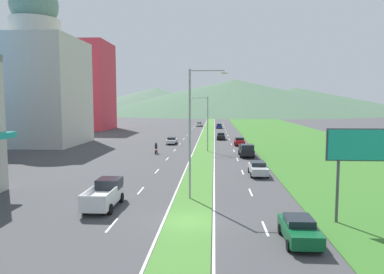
{
  "coord_description": "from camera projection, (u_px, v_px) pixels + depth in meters",
  "views": [
    {
      "loc": [
        1.74,
        -24.05,
        8.22
      ],
      "look_at": [
        -1.44,
        26.98,
        3.29
      ],
      "focal_mm": 33.67,
      "sensor_mm": 36.0,
      "label": 1
    }
  ],
  "objects": [
    {
      "name": "lane_dash_right_13",
      "position": [
        224.0,
        126.0,
        127.57
      ],
      "size": [
        0.16,
        2.8,
        0.01
      ],
      "primitive_type": "cube",
      "color": "silver",
      "rests_on": "ground_plane"
    },
    {
      "name": "pickup_truck_1",
      "position": [
        105.0,
        194.0,
        28.36
      ],
      "size": [
        2.18,
        5.4,
        2.0
      ],
      "rotation": [
        0.0,
        0.0,
        1.57
      ],
      "color": "silver",
      "rests_on": "ground_plane"
    },
    {
      "name": "car_1",
      "position": [
        219.0,
        126.0,
        114.37
      ],
      "size": [
        1.88,
        4.3,
        1.47
      ],
      "rotation": [
        0.0,
        0.0,
        -1.57
      ],
      "color": "navy",
      "rests_on": "ground_plane"
    },
    {
      "name": "lane_dash_right_9",
      "position": [
        228.0,
        135.0,
        89.73
      ],
      "size": [
        0.16,
        2.8,
        0.01
      ],
      "primitive_type": "cube",
      "color": "silver",
      "rests_on": "ground_plane"
    },
    {
      "name": "lane_dash_left_10",
      "position": [
        190.0,
        132.0,
        99.82
      ],
      "size": [
        0.16,
        2.8,
        0.01
      ],
      "primitive_type": "cube",
      "color": "silver",
      "rests_on": "ground_plane"
    },
    {
      "name": "ground_plane",
      "position": [
        189.0,
        222.0,
        24.79
      ],
      "size": [
        600.0,
        600.0,
        0.0
      ],
      "primitive_type": "plane",
      "color": "#424244"
    },
    {
      "name": "lane_dash_left_15",
      "position": [
        198.0,
        123.0,
        147.12
      ],
      "size": [
        0.16,
        2.8,
        0.01
      ],
      "primitive_type": "cube",
      "color": "silver",
      "rests_on": "ground_plane"
    },
    {
      "name": "domed_building",
      "position": [
        37.0,
        80.0,
        69.65
      ],
      "size": [
        16.32,
        16.32,
        31.16
      ],
      "color": "beige",
      "rests_on": "ground_plane"
    },
    {
      "name": "motorcycle_rider",
      "position": [
        156.0,
        149.0,
        57.68
      ],
      "size": [
        0.36,
        2.0,
        1.8
      ],
      "rotation": [
        0.0,
        0.0,
        1.57
      ],
      "color": "black",
      "rests_on": "ground_plane"
    },
    {
      "name": "lane_dash_right_11",
      "position": [
        225.0,
        130.0,
        108.65
      ],
      "size": [
        0.16,
        2.8,
        0.01
      ],
      "primitive_type": "cube",
      "color": "silver",
      "rests_on": "ground_plane"
    },
    {
      "name": "car_3",
      "position": [
        258.0,
        168.0,
        40.69
      ],
      "size": [
        1.97,
        4.77,
        1.52
      ],
      "rotation": [
        0.0,
        0.0,
        -1.57
      ],
      "color": "#B2B2B7",
      "rests_on": "ground_plane"
    },
    {
      "name": "lane_dash_left_8",
      "position": [
        184.0,
        139.0,
        80.9
      ],
      "size": [
        0.16,
        2.8,
        0.01
      ],
      "primitive_type": "cube",
      "color": "silver",
      "rests_on": "ground_plane"
    },
    {
      "name": "edge_line_median_left",
      "position": [
        199.0,
        137.0,
        84.5
      ],
      "size": [
        0.16,
        240.0,
        0.01
      ],
      "primitive_type": "cube",
      "color": "silver",
      "rests_on": "ground_plane"
    },
    {
      "name": "lane_dash_right_2",
      "position": [
        265.0,
        228.0,
        23.52
      ],
      "size": [
        0.16,
        2.8,
        0.01
      ],
      "primitive_type": "cube",
      "color": "silver",
      "rests_on": "ground_plane"
    },
    {
      "name": "lane_dash_right_14",
      "position": [
        223.0,
        124.0,
        137.03
      ],
      "size": [
        0.16,
        2.8,
        0.01
      ],
      "primitive_type": "cube",
      "color": "silver",
      "rests_on": "ground_plane"
    },
    {
      "name": "car_7",
      "position": [
        299.0,
        229.0,
        21.15
      ],
      "size": [
        1.96,
        4.23,
        1.48
      ],
      "rotation": [
        0.0,
        0.0,
        -1.57
      ],
      "color": "#0C5128",
      "rests_on": "ground_plane"
    },
    {
      "name": "lane_dash_right_10",
      "position": [
        227.0,
        132.0,
        99.19
      ],
      "size": [
        0.16,
        2.8,
        0.01
      ],
      "primitive_type": "cube",
      "color": "silver",
      "rests_on": "ground_plane"
    },
    {
      "name": "lane_dash_left_5",
      "position": [
        167.0,
        159.0,
        52.53
      ],
      "size": [
        0.16,
        2.8,
        0.01
      ],
      "primitive_type": "cube",
      "color": "silver",
      "rests_on": "ground_plane"
    },
    {
      "name": "lane_dash_right_6",
      "position": [
        234.0,
        151.0,
        61.35
      ],
      "size": [
        0.16,
        2.8,
        0.01
      ],
      "primitive_type": "cube",
      "color": "silver",
      "rests_on": "ground_plane"
    },
    {
      "name": "lane_dash_left_11",
      "position": [
        192.0,
        129.0,
        109.28
      ],
      "size": [
        0.16,
        2.8,
        0.01
      ],
      "primitive_type": "cube",
      "color": "silver",
      "rests_on": "ground_plane"
    },
    {
      "name": "midrise_colored",
      "position": [
        84.0,
        86.0,
        108.54
      ],
      "size": [
        15.46,
        15.46,
        26.1
      ],
      "primitive_type": "cube",
      "color": "#D83847",
      "rests_on": "ground_plane"
    },
    {
      "name": "hill_far_center",
      "position": [
        234.0,
        96.0,
        291.81
      ],
      "size": [
        238.43,
        238.43,
        26.72
      ],
      "primitive_type": "cone",
      "color": "#47664C",
      "rests_on": "ground_plane"
    },
    {
      "name": "lane_dash_right_3",
      "position": [
        251.0,
        192.0,
        32.98
      ],
      "size": [
        0.16,
        2.8,
        0.01
      ],
      "primitive_type": "cube",
      "color": "silver",
      "rests_on": "ground_plane"
    },
    {
      "name": "car_0",
      "position": [
        240.0,
        141.0,
        68.84
      ],
      "size": [
        1.97,
        4.2,
        1.53
      ],
      "rotation": [
        0.0,
        0.0,
        -1.57
      ],
      "color": "maroon",
      "rests_on": "ground_plane"
    },
    {
      "name": "lane_dash_left_7",
      "position": [
        180.0,
        144.0,
        71.45
      ],
      "size": [
        0.16,
        2.8,
        0.01
      ],
      "primitive_type": "cube",
      "color": "silver",
      "rests_on": "ground_plane"
    },
    {
      "name": "car_5",
      "position": [
        199.0,
        124.0,
        123.72
      ],
      "size": [
        1.95,
        4.52,
        1.41
      ],
      "rotation": [
        0.0,
        0.0,
        1.57
      ],
      "color": "silver",
      "rests_on": "ground_plane"
    },
    {
      "name": "grass_median",
      "position": [
        207.0,
        137.0,
        84.39
      ],
      "size": [
        3.2,
        240.0,
        0.06
      ],
      "primitive_type": "cube",
      "color": "#477F33",
      "rests_on": "ground_plane"
    },
    {
      "name": "car_6",
      "position": [
        172.0,
        140.0,
        71.09
      ],
      "size": [
        1.87,
        4.4,
        1.38
      ],
      "rotation": [
        0.0,
        0.0,
        1.57
      ],
      "color": "silver",
      "rests_on": "ground_plane"
    },
    {
      "name": "lane_dash_left_12",
      "position": [
        194.0,
        127.0,
        118.74
      ],
      "size": [
        0.16,
        2.8,
        0.01
      ],
      "primitive_type": "cube",
      "color": "silver",
      "rests_on": "ground_plane"
    },
    {
      "name": "lane_dash_right_4",
      "position": [
        243.0,
        172.0,
        42.44
      ],
      "size": [
        0.16,
        2.8,
        0.01
      ],
      "primitive_type": "cube",
      "color": "silver",
      "rests_on": "ground_plane"
    },
    {
      "name": "lane_dash_left_2",
      "position": [
        112.0,
        225.0,
        24.15
      ],
      "size": [
        0.16,
        2.8,
        0.01
      ],
      "primitive_type": "cube",
      "color": "silver",
      "rests_on": "ground_plane"
    },
    {
      "name": "lane_dash_right_7",
      "position": [
        231.0,
        144.0,
        70.81
      ],
      "size": [
        0.16,
        2.8,
        0.01
      ],
      "primitive_type": "cube",
      "color": "silver",
      "rests_on": "ground_plane"
    },
    {
      "name": "car_2",
      "position": [
        221.0,
        136.0,
        79.83
      ],
      "size": [
        1.85,
        4.4,
        1.52
      ],
      "rotation": [
        0.0,
        0.0,
        -1.57
      ],
      "color": "black",
      "rests_on": "ground_plane"
    },
    {
      "name": "street_lamp_mid",
      "position": [
        206.0,
        120.0,
        59.78
      ],
      "size": [
        3.06,
        0.39,
        9.12
      ],
      "color": "#99999E",
      "rests_on": "ground_plane"
    },
    {
      "name": "lane_dash_right_5",
      "position": [
        237.0,
        159.0,
        51.9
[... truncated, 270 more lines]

